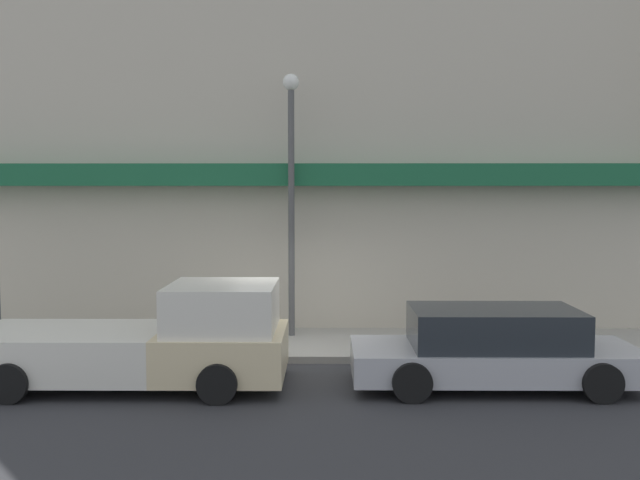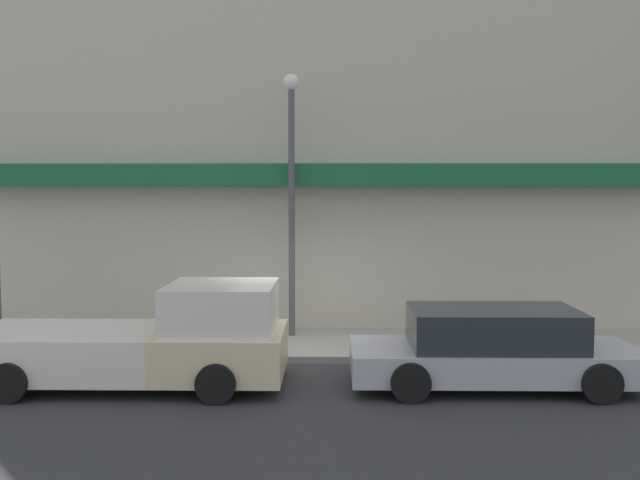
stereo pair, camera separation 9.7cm
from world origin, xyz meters
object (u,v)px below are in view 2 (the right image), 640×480
street_lamp (292,174)px  fire_hydrant (461,335)px  pickup_truck (152,341)px  parked_car (493,349)px

street_lamp → fire_hydrant: bearing=-21.8°
pickup_truck → street_lamp: (2.23, 3.59, 2.96)m
fire_hydrant → street_lamp: 5.00m
pickup_truck → fire_hydrant: bearing=22.8°
parked_car → pickup_truck: bearing=179.2°
pickup_truck → parked_car: (5.89, 0.00, -0.11)m
pickup_truck → fire_hydrant: 6.15m
parked_car → street_lamp: (-3.66, 3.59, 3.06)m
fire_hydrant → street_lamp: street_lamp is taller
street_lamp → parked_car: bearing=-44.5°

